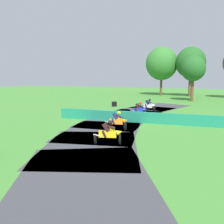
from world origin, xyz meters
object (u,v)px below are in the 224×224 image
(motorcycle_lead_white, at_px, (149,105))
(tire_stack_near, at_px, (114,104))
(motorcycle_chase_blue, at_px, (139,109))
(motorcycle_fourth_yellow, at_px, (109,133))
(tire_stack_mid_a, at_px, (67,115))
(motorcycle_trailing_orange, at_px, (117,121))
(traffic_cone, at_px, (173,120))

(motorcycle_lead_white, relative_size, tire_stack_near, 2.63)
(motorcycle_chase_blue, bearing_deg, motorcycle_fourth_yellow, -84.20)
(motorcycle_lead_white, distance_m, tire_stack_near, 5.85)
(motorcycle_lead_white, relative_size, motorcycle_chase_blue, 1.00)
(motorcycle_fourth_yellow, bearing_deg, motorcycle_lead_white, 93.87)
(motorcycle_chase_blue, relative_size, motorcycle_fourth_yellow, 1.01)
(tire_stack_mid_a, bearing_deg, motorcycle_trailing_orange, -25.92)
(tire_stack_near, relative_size, traffic_cone, 1.47)
(motorcycle_trailing_orange, distance_m, motorcycle_fourth_yellow, 3.90)
(motorcycle_lead_white, bearing_deg, motorcycle_fourth_yellow, -86.13)
(motorcycle_chase_blue, relative_size, motorcycle_trailing_orange, 1.02)
(motorcycle_lead_white, relative_size, motorcycle_trailing_orange, 1.02)
(motorcycle_fourth_yellow, xyz_separation_m, tire_stack_mid_a, (-7.11, 6.80, -0.46))
(motorcycle_fourth_yellow, bearing_deg, tire_stack_near, 110.33)
(motorcycle_lead_white, height_order, tire_stack_mid_a, motorcycle_lead_white)
(tire_stack_near, relative_size, tire_stack_mid_a, 0.95)
(tire_stack_near, xyz_separation_m, traffic_cone, (8.54, -8.32, -0.08))
(motorcycle_chase_blue, distance_m, motorcycle_fourth_yellow, 10.16)
(tire_stack_mid_a, bearing_deg, motorcycle_chase_blue, 28.51)
(motorcycle_lead_white, bearing_deg, tire_stack_near, 151.96)
(tire_stack_mid_a, bearing_deg, tire_stack_near, 83.83)
(tire_stack_near, bearing_deg, motorcycle_lead_white, -28.04)
(tire_stack_near, distance_m, traffic_cone, 11.92)
(tire_stack_near, bearing_deg, traffic_cone, -44.28)
(tire_stack_mid_a, xyz_separation_m, traffic_cone, (9.57, 1.28, 0.02))
(motorcycle_lead_white, relative_size, tire_stack_mid_a, 2.50)
(motorcycle_lead_white, distance_m, tire_stack_mid_a, 9.25)
(motorcycle_chase_blue, relative_size, tire_stack_mid_a, 2.48)
(traffic_cone, bearing_deg, motorcycle_chase_blue, 149.82)
(motorcycle_fourth_yellow, height_order, tire_stack_near, motorcycle_fourth_yellow)
(traffic_cone, bearing_deg, tire_stack_near, 135.72)
(motorcycle_lead_white, height_order, tire_stack_near, motorcycle_lead_white)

